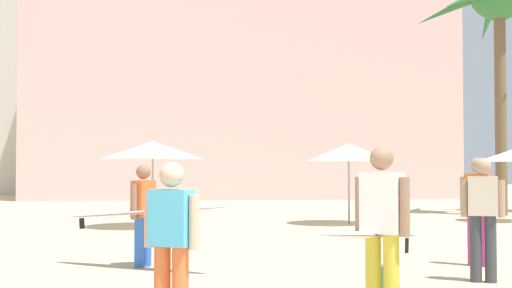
{
  "coord_description": "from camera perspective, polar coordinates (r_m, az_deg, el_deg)",
  "views": [
    {
      "loc": [
        -0.68,
        -5.53,
        1.6
      ],
      "look_at": [
        0.42,
        5.58,
        1.99
      ],
      "focal_mm": 48.73,
      "sensor_mm": 36.0,
      "label": 1
    }
  ],
  "objects": [
    {
      "name": "hotel_pink",
      "position": [
        39.8,
        -1.38,
        4.52
      ],
      "size": [
        22.25,
        10.37,
        12.23
      ],
      "primitive_type": "cube",
      "color": "beige",
      "rests_on": "ground"
    },
    {
      "name": "person_mid_center",
      "position": [
        10.31,
        18.12,
        -5.45
      ],
      "size": [
        0.6,
        0.35,
        1.75
      ],
      "rotation": [
        0.0,
        0.0,
        1.2
      ],
      "color": "#3D3D42",
      "rests_on": "ground"
    },
    {
      "name": "person_mid_left",
      "position": [
        7.26,
        10.04,
        -7.01
      ],
      "size": [
        1.91,
        2.55,
        1.82
      ],
      "rotation": [
        0.0,
        0.0,
        3.97
      ],
      "color": "gold",
      "rests_on": "ground"
    },
    {
      "name": "cafe_umbrella_0",
      "position": [
        18.95,
        -8.47,
        -0.49
      ],
      "size": [
        2.75,
        2.75,
        2.33
      ],
      "color": "gray",
      "rests_on": "ground"
    },
    {
      "name": "person_mid_right",
      "position": [
        6.75,
        -6.96,
        -7.87
      ],
      "size": [
        0.57,
        0.39,
        1.66
      ],
      "rotation": [
        0.0,
        0.0,
        1.04
      ],
      "color": "orange",
      "rests_on": "ground"
    },
    {
      "name": "cafe_umbrella_3",
      "position": [
        19.99,
        7.62,
        -0.68
      ],
      "size": [
        2.42,
        2.42,
        2.31
      ],
      "color": "gray",
      "rests_on": "ground"
    },
    {
      "name": "person_near_left",
      "position": [
        11.96,
        17.78,
        -4.9
      ],
      "size": [
        0.52,
        0.46,
        1.77
      ],
      "rotation": [
        0.0,
        0.0,
        0.87
      ],
      "color": "#B7337F",
      "rests_on": "ground"
    },
    {
      "name": "backpack",
      "position": [
        8.66,
        10.65,
        -11.24
      ],
      "size": [
        0.26,
        0.31,
        0.42
      ],
      "rotation": [
        0.0,
        0.0,
        6.21
      ],
      "color": "#58823F",
      "rests_on": "ground"
    },
    {
      "name": "person_far_left",
      "position": [
        11.34,
        -9.29,
        -5.48
      ],
      "size": [
        2.76,
        1.93,
        1.66
      ],
      "rotation": [
        0.0,
        0.0,
        5.72
      ],
      "color": "blue",
      "rests_on": "ground"
    },
    {
      "name": "palm_tree_far_left",
      "position": [
        25.62,
        19.31,
        10.78
      ],
      "size": [
        5.65,
        5.63,
        8.69
      ],
      "color": "brown",
      "rests_on": "ground"
    }
  ]
}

